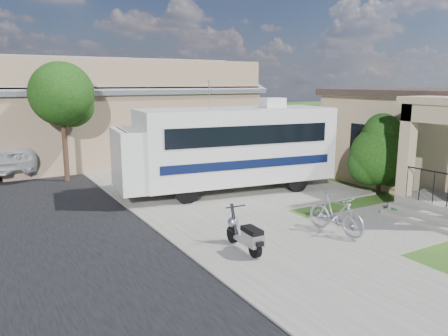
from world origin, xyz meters
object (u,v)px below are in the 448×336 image
motorhome (228,146)px  scooter (246,235)px  bicycle (336,216)px  shrub (380,153)px  garden_hose (398,211)px

motorhome → scooter: bearing=-109.1°
motorhome → scooter: size_ratio=5.32×
bicycle → motorhome: bearing=82.4°
shrub → garden_hose: shrub is taller
motorhome → bicycle: bearing=-81.9°
motorhome → shrub: (4.47, -2.77, -0.22)m
scooter → bicycle: size_ratio=0.87×
motorhome → bicycle: motorhome is taller
scooter → garden_hose: scooter is taller
shrub → bicycle: size_ratio=1.66×
scooter → bicycle: bearing=-0.1°
motorhome → garden_hose: size_ratio=18.99×
motorhome → bicycle: 5.35m
motorhome → bicycle: size_ratio=4.63×
scooter → garden_hose: (5.47, 0.26, -0.34)m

